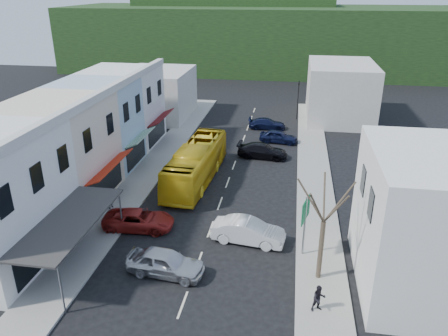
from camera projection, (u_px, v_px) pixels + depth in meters
ground at (210, 229)px, 30.85m from camera, size 120.00×120.00×0.00m
sidewalk_left at (152, 168)px, 41.02m from camera, size 3.00×52.00×0.15m
sidewalk_right at (314, 178)px, 38.81m from camera, size 3.00×52.00×0.15m
shopfront_row at (72, 143)px, 35.68m from camera, size 8.25×30.00×8.00m
right_building at (440, 224)px, 23.67m from camera, size 8.00×9.00×8.00m
distant_block_left at (158, 94)px, 56.01m from camera, size 8.00×10.00×6.00m
distant_block_right at (340, 91)px, 55.15m from camera, size 8.00×12.00×7.00m
hillside at (264, 34)px, 87.64m from camera, size 80.00×26.00×14.00m
bus at (196, 164)px, 37.90m from camera, size 3.18×11.73×3.10m
car_silver at (165, 264)px, 25.83m from camera, size 4.58×2.30×1.40m
car_white at (248, 233)px, 29.08m from camera, size 4.59×2.35×1.40m
car_red at (139, 220)px, 30.69m from camera, size 4.72×2.20×1.40m
car_black_near at (262, 151)px, 43.33m from camera, size 4.63×2.19×1.40m
car_navy_mid at (279, 136)px, 47.44m from camera, size 4.61×2.39×1.40m
car_navy_far at (267, 123)px, 52.00m from camera, size 4.57×2.01×1.40m
pedestrian_left at (110, 198)px, 33.17m from camera, size 0.59×0.71×1.70m
pedestrian_right at (319, 297)px, 22.65m from camera, size 0.81×0.67×1.70m
direction_sign at (304, 227)px, 27.05m from camera, size 1.13×1.97×4.15m
street_tree at (324, 222)px, 24.17m from camera, size 2.78×2.78×7.64m
traffic_signal at (298, 100)px, 55.08m from camera, size 0.93×1.21×4.95m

